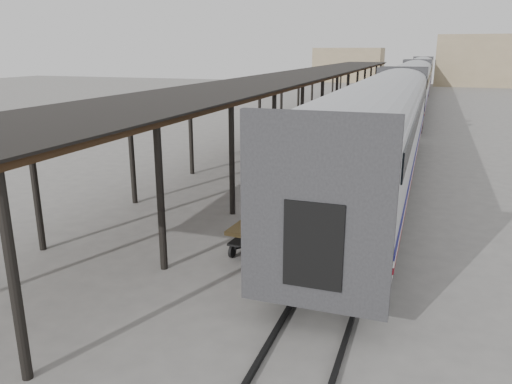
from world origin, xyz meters
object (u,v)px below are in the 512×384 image
object	(u,v)px
porter	(262,201)
baggage_cart	(261,228)
luggage_tug	(295,145)
pedestrian	(299,142)

from	to	relation	value
porter	baggage_cart	bearing A→B (deg)	33.40
luggage_tug	pedestrian	xyz separation A→B (m)	(0.33, -0.34, 0.23)
porter	pedestrian	distance (m)	14.08
baggage_cart	pedestrian	xyz separation A→B (m)	(-2.24, 13.18, 0.17)
luggage_tug	baggage_cart	bearing A→B (deg)	-98.22
baggage_cart	luggage_tug	distance (m)	13.76
baggage_cart	pedestrian	size ratio (longest dim) A/B	1.51
pedestrian	baggage_cart	bearing A→B (deg)	99.27
luggage_tug	porter	world-z (taller)	porter
luggage_tug	pedestrian	size ratio (longest dim) A/B	1.02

